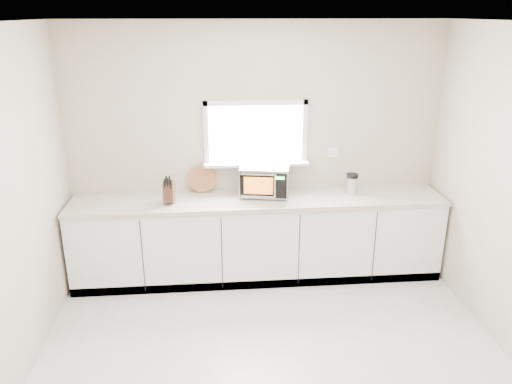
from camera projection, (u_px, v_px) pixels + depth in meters
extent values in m
plane|color=beige|center=(278.00, 380.00, 3.97)|extent=(4.00, 4.00, 0.00)
cube|color=#B3A38E|center=(256.00, 151.00, 5.39)|extent=(4.00, 0.02, 2.70)
cube|color=white|center=(256.00, 133.00, 5.30)|extent=(1.00, 0.02, 0.60)
cube|color=white|center=(256.00, 164.00, 5.35)|extent=(1.12, 0.16, 0.03)
cube|color=white|center=(256.00, 103.00, 5.18)|extent=(1.10, 0.04, 0.05)
cube|color=white|center=(256.00, 163.00, 5.40)|extent=(1.10, 0.04, 0.05)
cube|color=white|center=(206.00, 134.00, 5.24)|extent=(0.05, 0.04, 0.70)
cube|color=white|center=(305.00, 132.00, 5.33)|extent=(0.05, 0.04, 0.70)
cube|color=white|center=(333.00, 152.00, 5.46)|extent=(0.12, 0.01, 0.12)
cube|color=white|center=(258.00, 239.00, 5.41)|extent=(3.92, 0.60, 0.88)
cube|color=beige|center=(258.00, 200.00, 5.25)|extent=(3.92, 0.64, 0.04)
cylinder|color=black|center=(243.00, 198.00, 5.23)|extent=(0.02, 0.02, 0.02)
cylinder|color=black|center=(247.00, 188.00, 5.51)|extent=(0.02, 0.02, 0.02)
cylinder|color=black|center=(284.00, 199.00, 5.19)|extent=(0.02, 0.02, 0.02)
cylinder|color=black|center=(285.00, 190.00, 5.47)|extent=(0.02, 0.02, 0.02)
cube|color=silver|center=(265.00, 180.00, 5.30)|extent=(0.57, 0.47, 0.30)
cube|color=black|center=(263.00, 186.00, 5.11)|extent=(0.48, 0.10, 0.27)
cube|color=orange|center=(258.00, 186.00, 5.11)|extent=(0.29, 0.06, 0.18)
cylinder|color=silver|center=(275.00, 187.00, 5.08)|extent=(0.02, 0.02, 0.24)
cube|color=black|center=(280.00, 186.00, 5.09)|extent=(0.12, 0.03, 0.26)
cube|color=#19FF33|center=(280.00, 178.00, 5.05)|extent=(0.08, 0.02, 0.03)
cube|color=silver|center=(265.00, 166.00, 5.24)|extent=(0.57, 0.47, 0.01)
cube|color=#4A291A|center=(169.00, 191.00, 5.07)|extent=(0.12, 0.22, 0.25)
cube|color=black|center=(165.00, 183.00, 4.99)|extent=(0.02, 0.04, 0.09)
cube|color=black|center=(168.00, 182.00, 4.99)|extent=(0.02, 0.04, 0.09)
cube|color=black|center=(171.00, 184.00, 4.99)|extent=(0.02, 0.04, 0.09)
cube|color=black|center=(166.00, 180.00, 4.98)|extent=(0.02, 0.04, 0.09)
cube|color=black|center=(170.00, 180.00, 4.98)|extent=(0.02, 0.04, 0.09)
cylinder|color=#AB6D42|center=(202.00, 179.00, 5.38)|extent=(0.30, 0.07, 0.30)
cylinder|color=silver|center=(352.00, 185.00, 5.35)|extent=(0.14, 0.14, 0.18)
cylinder|color=black|center=(352.00, 175.00, 5.31)|extent=(0.14, 0.14, 0.04)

